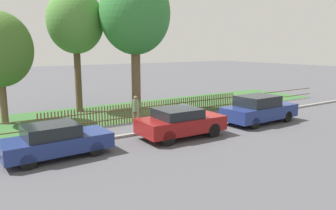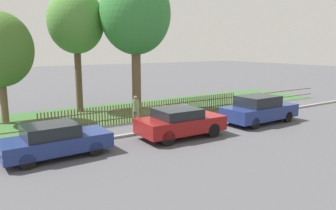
% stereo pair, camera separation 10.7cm
% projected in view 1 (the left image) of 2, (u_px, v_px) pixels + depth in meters
% --- Properties ---
extents(ground_plane, '(120.00, 120.00, 0.00)m').
position_uv_depth(ground_plane, '(179.00, 129.00, 16.75)').
color(ground_plane, '#4C4C51').
extents(kerb_stone, '(30.36, 0.20, 0.12)m').
position_uv_depth(kerb_stone, '(178.00, 127.00, 16.83)').
color(kerb_stone, gray).
rests_on(kerb_stone, ground).
extents(grass_strip, '(30.36, 6.08, 0.01)m').
position_uv_depth(grass_strip, '(129.00, 111.00, 21.35)').
color(grass_strip, '#33602D').
rests_on(grass_strip, ground).
extents(park_fence, '(30.36, 0.05, 1.07)m').
position_uv_depth(park_fence, '(153.00, 110.00, 18.77)').
color(park_fence, brown).
rests_on(park_fence, ground).
extents(parked_car_silver_hatchback, '(4.03, 1.81, 1.30)m').
position_uv_depth(parked_car_silver_hatchback, '(56.00, 140.00, 12.30)').
color(parked_car_silver_hatchback, navy).
rests_on(parked_car_silver_hatchback, ground).
extents(parked_car_black_saloon, '(4.03, 1.94, 1.37)m').
position_uv_depth(parked_car_black_saloon, '(180.00, 122.00, 15.04)').
color(parked_car_black_saloon, maroon).
rests_on(parked_car_black_saloon, ground).
extents(parked_car_navy_estate, '(4.47, 1.94, 1.52)m').
position_uv_depth(parked_car_navy_estate, '(259.00, 109.00, 17.94)').
color(parked_car_navy_estate, navy).
rests_on(parked_car_navy_estate, ground).
extents(covered_motorcycle, '(2.06, 0.98, 0.98)m').
position_uv_depth(covered_motorcycle, '(179.00, 111.00, 18.07)').
color(covered_motorcycle, black).
rests_on(covered_motorcycle, ground).
extents(tree_behind_motorcycle, '(3.48, 3.48, 7.70)m').
position_uv_depth(tree_behind_motorcycle, '(75.00, 22.00, 20.19)').
color(tree_behind_motorcycle, brown).
rests_on(tree_behind_motorcycle, ground).
extents(tree_mid_park, '(4.34, 4.34, 8.62)m').
position_uv_depth(tree_mid_park, '(135.00, 14.00, 19.94)').
color(tree_mid_park, brown).
rests_on(tree_mid_park, ground).
extents(pedestrian_near_fence, '(0.44, 0.44, 1.61)m').
position_uv_depth(pedestrian_near_fence, '(136.00, 109.00, 17.18)').
color(pedestrian_near_fence, '#7F6B51').
rests_on(pedestrian_near_fence, ground).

